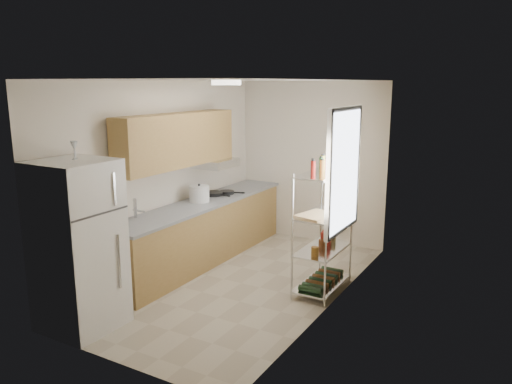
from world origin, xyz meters
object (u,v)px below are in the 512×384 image
(rice_cooker, at_px, (199,194))
(frying_pan_large, at_px, (213,194))
(cutting_board, at_px, (317,216))
(espresso_machine, at_px, (337,198))
(refrigerator, at_px, (78,246))

(rice_cooker, relative_size, frying_pan_large, 1.00)
(cutting_board, bearing_deg, frying_pan_large, 159.38)
(frying_pan_large, height_order, espresso_machine, espresso_machine)
(cutting_board, bearing_deg, rice_cooker, 170.90)
(refrigerator, bearing_deg, espresso_machine, 51.45)
(rice_cooker, xyz_separation_m, espresso_machine, (2.01, 0.17, 0.13))
(rice_cooker, relative_size, espresso_machine, 1.04)
(cutting_board, bearing_deg, espresso_machine, 82.43)
(rice_cooker, distance_m, cutting_board, 1.97)
(frying_pan_large, relative_size, cutting_board, 0.62)
(refrigerator, distance_m, cutting_board, 2.70)
(refrigerator, relative_size, frying_pan_large, 6.30)
(espresso_machine, bearing_deg, rice_cooker, -156.38)
(refrigerator, bearing_deg, rice_cooker, 92.00)
(frying_pan_large, xyz_separation_m, espresso_machine, (2.08, -0.27, 0.22))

